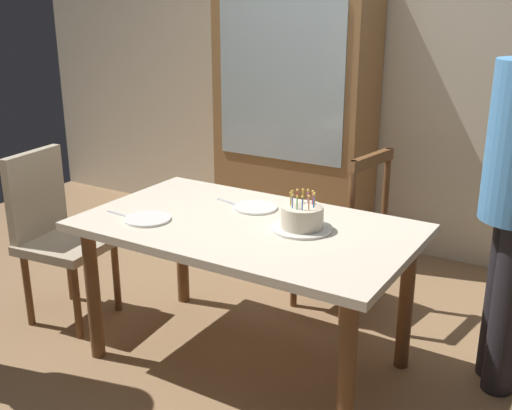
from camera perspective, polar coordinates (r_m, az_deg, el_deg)
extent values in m
plane|color=#93704C|center=(3.23, -0.78, -14.02)|extent=(6.40, 6.40, 0.00)
cube|color=beige|center=(4.42, 12.27, 12.44)|extent=(6.40, 0.10, 2.60)
cube|color=beige|center=(2.91, -0.84, -2.08)|extent=(1.55, 0.91, 0.04)
cylinder|color=brown|center=(3.20, -14.71, -7.87)|extent=(0.07, 0.07, 0.69)
cylinder|color=brown|center=(2.52, 8.30, -15.25)|extent=(0.07, 0.07, 0.69)
cylinder|color=brown|center=(3.68, -6.82, -3.82)|extent=(0.07, 0.07, 0.69)
cylinder|color=brown|center=(3.10, 13.58, -8.69)|extent=(0.07, 0.07, 0.69)
cylinder|color=silver|center=(2.84, 4.22, -2.13)|extent=(0.28, 0.28, 0.01)
cylinder|color=beige|center=(2.82, 4.25, -1.07)|extent=(0.19, 0.19, 0.10)
cylinder|color=#4C7FE5|center=(2.77, 5.31, 0.28)|extent=(0.01, 0.01, 0.05)
sphere|color=#FFC64C|center=(2.76, 5.33, 0.94)|extent=(0.01, 0.01, 0.01)
cylinder|color=#F2994C|center=(2.79, 5.38, 0.43)|extent=(0.01, 0.01, 0.05)
sphere|color=#FFC64C|center=(2.78, 5.40, 1.08)|extent=(0.01, 0.01, 0.01)
cylinder|color=#E54C4C|center=(2.82, 5.21, 0.59)|extent=(0.01, 0.01, 0.05)
sphere|color=#FFC64C|center=(2.81, 5.23, 1.24)|extent=(0.01, 0.01, 0.01)
cylinder|color=#D872CC|center=(2.84, 4.79, 0.72)|extent=(0.01, 0.01, 0.05)
sphere|color=#FFC64C|center=(2.83, 4.81, 1.36)|extent=(0.01, 0.01, 0.01)
cylinder|color=yellow|center=(2.84, 4.32, 0.76)|extent=(0.01, 0.01, 0.05)
sphere|color=#FFC64C|center=(2.83, 4.34, 1.41)|extent=(0.01, 0.01, 0.01)
cylinder|color=#E54C4C|center=(2.84, 3.79, 0.74)|extent=(0.01, 0.01, 0.05)
sphere|color=#FFC64C|center=(2.83, 3.81, 1.39)|extent=(0.01, 0.01, 0.01)
cylinder|color=#E54C4C|center=(2.82, 3.34, 0.62)|extent=(0.01, 0.01, 0.05)
sphere|color=#FFC64C|center=(2.81, 3.35, 1.27)|extent=(0.01, 0.01, 0.01)
cylinder|color=yellow|center=(2.79, 3.19, 0.46)|extent=(0.01, 0.01, 0.05)
sphere|color=#FFC64C|center=(2.78, 3.21, 1.12)|extent=(0.01, 0.01, 0.01)
cylinder|color=#4C7FE5|center=(2.76, 3.37, 0.26)|extent=(0.01, 0.01, 0.05)
sphere|color=#FFC64C|center=(2.75, 3.38, 0.93)|extent=(0.01, 0.01, 0.01)
cylinder|color=#66CC72|center=(2.75, 3.78, 0.14)|extent=(0.01, 0.01, 0.05)
sphere|color=#FFC64C|center=(2.74, 3.80, 0.80)|extent=(0.01, 0.01, 0.01)
cylinder|color=#4C7FE5|center=(2.74, 4.27, 0.09)|extent=(0.01, 0.01, 0.05)
sphere|color=#FFC64C|center=(2.73, 4.29, 0.75)|extent=(0.01, 0.01, 0.01)
cylinder|color=#F2994C|center=(2.75, 4.86, 0.12)|extent=(0.01, 0.01, 0.05)
sphere|color=#FFC64C|center=(2.74, 4.88, 0.79)|extent=(0.01, 0.01, 0.01)
cylinder|color=white|center=(2.99, -9.91, -1.27)|extent=(0.22, 0.22, 0.01)
cylinder|color=white|center=(3.10, -0.05, -0.22)|extent=(0.22, 0.22, 0.01)
cube|color=silver|center=(3.08, -12.32, -0.86)|extent=(0.18, 0.03, 0.01)
cube|color=silver|center=(3.19, -2.44, 0.24)|extent=(0.18, 0.06, 0.01)
cube|color=brown|center=(3.60, 7.38, -2.63)|extent=(0.51, 0.51, 0.05)
cylinder|color=brown|center=(3.90, 6.54, -4.61)|extent=(0.04, 0.04, 0.42)
cylinder|color=brown|center=(3.65, 3.50, -6.23)|extent=(0.04, 0.04, 0.42)
cylinder|color=brown|center=(3.74, 10.86, -5.89)|extent=(0.04, 0.04, 0.42)
cylinder|color=brown|center=(3.48, 8.01, -7.71)|extent=(0.04, 0.04, 0.42)
cylinder|color=brown|center=(3.57, 11.82, 1.20)|extent=(0.04, 0.04, 0.50)
cylinder|color=brown|center=(3.27, 8.73, -0.22)|extent=(0.04, 0.04, 0.50)
cube|color=brown|center=(3.35, 10.56, 4.09)|extent=(0.10, 0.40, 0.06)
cube|color=tan|center=(3.57, -16.78, -3.43)|extent=(0.49, 0.49, 0.05)
cylinder|color=brown|center=(3.45, -16.12, -8.51)|extent=(0.04, 0.04, 0.42)
cylinder|color=brown|center=(3.68, -12.70, -6.43)|extent=(0.04, 0.04, 0.42)
cylinder|color=brown|center=(3.67, -20.20, -7.29)|extent=(0.04, 0.04, 0.42)
cylinder|color=brown|center=(3.89, -16.72, -5.42)|extent=(0.04, 0.04, 0.42)
cube|color=tan|center=(3.63, -19.53, 0.79)|extent=(0.09, 0.40, 0.50)
cylinder|color=#262328|center=(3.14, 21.51, -7.87)|extent=(0.14, 0.14, 0.82)
cylinder|color=#262328|center=(3.03, 22.02, -8.95)|extent=(0.14, 0.14, 0.82)
cube|color=#9E7042|center=(4.44, 3.58, 8.27)|extent=(1.10, 0.44, 1.90)
cube|color=silver|center=(4.20, 2.18, 11.16)|extent=(0.94, 0.01, 1.04)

